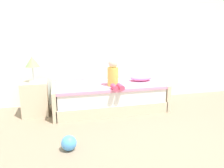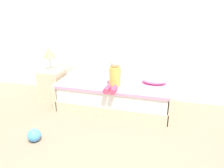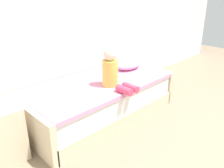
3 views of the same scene
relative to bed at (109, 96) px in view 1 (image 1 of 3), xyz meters
name	(u,v)px [view 1 (image 1 of 3)]	position (x,y,z in m)	size (l,w,h in m)	color
ground_plane	(193,162)	(0.50, -2.00, -0.25)	(9.20, 9.20, 0.00)	gray
wall_rear	(124,33)	(0.50, 0.60, 1.20)	(7.20, 0.10, 2.90)	silver
bed	(109,96)	(0.00, 0.00, 0.00)	(2.11, 1.00, 0.50)	beige
nightstand	(35,98)	(-1.35, 0.04, 0.05)	(0.44, 0.44, 0.60)	beige
table_lamp	(32,63)	(-1.35, 0.04, 0.69)	(0.24, 0.24, 0.45)	silver
child_figure	(114,75)	(0.04, -0.23, 0.46)	(0.20, 0.51, 0.50)	gold
pillow	(141,78)	(0.70, 0.10, 0.32)	(0.44, 0.30, 0.13)	#EA8CC6
toy_ball	(69,143)	(-0.85, -1.38, -0.15)	(0.19, 0.19, 0.19)	#4C99E5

